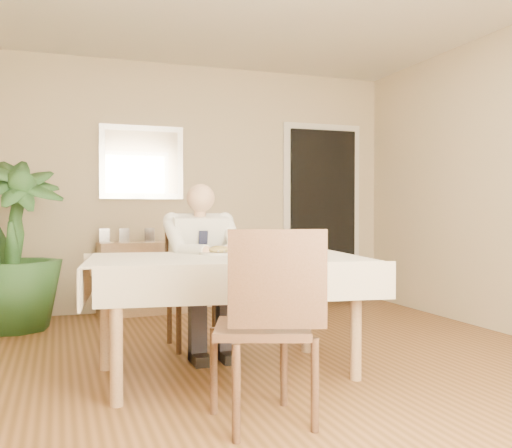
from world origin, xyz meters
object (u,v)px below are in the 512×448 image
object	(u,v)px
chair_far	(195,279)
coffee_mug	(314,250)
sideboard	(144,278)
chair_near	(268,316)
potted_palm	(13,244)
dining_table	(227,270)
seated_man	(204,259)

from	to	relation	value
chair_far	coffee_mug	distance (m)	1.21
sideboard	chair_near	bearing A→B (deg)	-93.38
potted_palm	chair_far	bearing A→B (deg)	-37.38
dining_table	potted_palm	bearing A→B (deg)	133.01
sideboard	potted_palm	xyz separation A→B (m)	(-1.20, -0.41, 0.39)
chair_near	coffee_mug	bearing A→B (deg)	71.62
dining_table	chair_near	xyz separation A→B (m)	(-0.07, -0.93, -0.13)
chair_far	potted_palm	distance (m)	1.76
coffee_mug	sideboard	bearing A→B (deg)	105.79
chair_far	sideboard	xyz separation A→B (m)	(-0.18, 1.47, -0.14)
dining_table	sideboard	size ratio (longest dim) A/B	2.02
chair_far	coffee_mug	xyz separation A→B (m)	(0.53, -1.05, 0.29)
seated_man	coffee_mug	bearing A→B (deg)	-55.10
chair_far	seated_man	distance (m)	0.34
chair_near	coffee_mug	distance (m)	1.00
dining_table	coffee_mug	bearing A→B (deg)	-10.11
potted_palm	coffee_mug	bearing A→B (deg)	-47.73
seated_man	sideboard	bearing A→B (deg)	95.90
dining_table	coffee_mug	xyz separation A→B (m)	(0.53, -0.17, 0.13)
dining_table	chair_far	distance (m)	0.90
chair_near	coffee_mug	size ratio (longest dim) A/B	8.69
chair_far	sideboard	world-z (taller)	chair_far
chair_far	coffee_mug	world-z (taller)	chair_far
coffee_mug	chair_near	bearing A→B (deg)	-127.95
chair_far	sideboard	size ratio (longest dim) A/B	0.99
coffee_mug	potted_palm	world-z (taller)	potted_palm
seated_man	sideboard	size ratio (longest dim) A/B	1.36
chair_near	sideboard	world-z (taller)	chair_near
sideboard	potted_palm	distance (m)	1.33
dining_table	sideboard	distance (m)	2.38
chair_far	seated_man	world-z (taller)	seated_man
coffee_mug	potted_palm	xyz separation A→B (m)	(-1.92, 2.11, -0.04)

